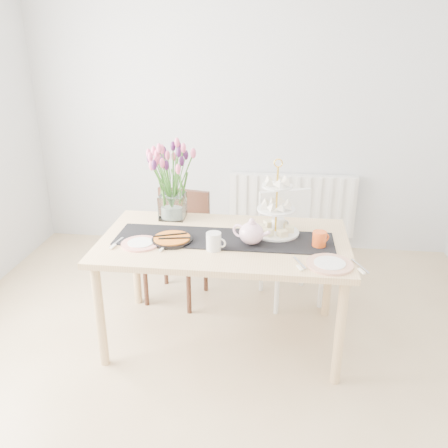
# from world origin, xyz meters

# --- Properties ---
(room_shell) EXTENTS (4.50, 4.50, 4.50)m
(room_shell) POSITION_xyz_m (0.00, 0.00, 1.30)
(room_shell) COLOR tan
(room_shell) RESTS_ON ground
(radiator) EXTENTS (1.20, 0.08, 0.60)m
(radiator) POSITION_xyz_m (0.50, 2.19, 0.45)
(radiator) COLOR white
(radiator) RESTS_ON room_shell
(dining_table) EXTENTS (1.60, 0.90, 0.75)m
(dining_table) POSITION_xyz_m (0.03, 0.62, 0.67)
(dining_table) COLOR tan
(dining_table) RESTS_ON ground
(chair_brown) EXTENTS (0.50, 0.50, 0.86)m
(chair_brown) POSITION_xyz_m (-0.39, 1.19, 0.50)
(chair_brown) COLOR #361B13
(chair_brown) RESTS_ON ground
(chair_white) EXTENTS (0.55, 0.55, 0.85)m
(chair_white) POSITION_xyz_m (0.46, 1.28, 0.49)
(chair_white) COLOR white
(chair_white) RESTS_ON ground
(table_runner) EXTENTS (1.40, 0.35, 0.01)m
(table_runner) POSITION_xyz_m (0.03, 0.62, 0.75)
(table_runner) COLOR black
(table_runner) RESTS_ON dining_table
(tulip_vase) EXTENTS (0.65, 0.65, 0.55)m
(tulip_vase) POSITION_xyz_m (-0.38, 0.96, 1.10)
(tulip_vase) COLOR silver
(tulip_vase) RESTS_ON dining_table
(cake_stand) EXTENTS (0.31, 0.31, 0.46)m
(cake_stand) POSITION_xyz_m (0.36, 0.74, 0.88)
(cake_stand) COLOR gold
(cake_stand) RESTS_ON dining_table
(teapot) EXTENTS (0.31, 0.28, 0.16)m
(teapot) POSITION_xyz_m (0.21, 0.55, 0.83)
(teapot) COLOR white
(teapot) RESTS_ON dining_table
(cream_jug) EXTENTS (0.10, 0.10, 0.09)m
(cream_jug) POSITION_xyz_m (0.37, 0.81, 0.79)
(cream_jug) COLOR white
(cream_jug) RESTS_ON dining_table
(tart_tin) EXTENTS (0.26, 0.26, 0.03)m
(tart_tin) POSITION_xyz_m (-0.29, 0.54, 0.77)
(tart_tin) COLOR black
(tart_tin) RESTS_ON dining_table
(mug_white) EXTENTS (0.12, 0.12, 0.11)m
(mug_white) POSITION_xyz_m (-0.01, 0.45, 0.81)
(mug_white) COLOR silver
(mug_white) RESTS_ON dining_table
(mug_orange) EXTENTS (0.12, 0.12, 0.10)m
(mug_orange) POSITION_xyz_m (0.63, 0.57, 0.80)
(mug_orange) COLOR #E45019
(mug_orange) RESTS_ON dining_table
(plate_left) EXTENTS (0.28, 0.28, 0.01)m
(plate_left) POSITION_xyz_m (-0.48, 0.47, 0.76)
(plate_left) COLOR silver
(plate_left) RESTS_ON dining_table
(plate_right) EXTENTS (0.35, 0.35, 0.01)m
(plate_right) POSITION_xyz_m (0.68, 0.32, 0.76)
(plate_right) COLOR silver
(plate_right) RESTS_ON dining_table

